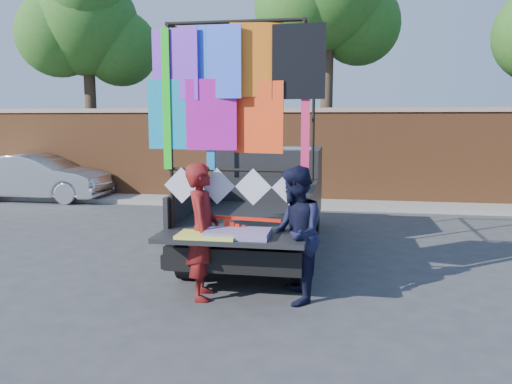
% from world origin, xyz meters
% --- Properties ---
extents(ground, '(90.00, 90.00, 0.00)m').
position_xyz_m(ground, '(0.00, 0.00, 0.00)').
color(ground, '#38383A').
rests_on(ground, ground).
extents(brick_wall, '(30.00, 0.45, 2.61)m').
position_xyz_m(brick_wall, '(0.00, 7.00, 1.33)').
color(brick_wall, brown).
rests_on(brick_wall, ground).
extents(curb, '(30.00, 1.20, 0.12)m').
position_xyz_m(curb, '(0.00, 6.30, 0.06)').
color(curb, gray).
rests_on(curb, ground).
extents(tree_left, '(4.20, 3.30, 7.05)m').
position_xyz_m(tree_left, '(-6.48, 8.12, 5.12)').
color(tree_left, '#38281C').
rests_on(tree_left, ground).
extents(pickup_truck, '(2.22, 5.58, 3.51)m').
position_xyz_m(pickup_truck, '(0.14, 2.07, 0.88)').
color(pickup_truck, black).
rests_on(pickup_truck, ground).
extents(sedan, '(4.03, 1.44, 1.32)m').
position_xyz_m(sedan, '(-7.04, 6.00, 0.66)').
color(sedan, '#B7B9BE').
rests_on(sedan, ground).
extents(woman, '(0.53, 0.71, 1.76)m').
position_xyz_m(woman, '(-0.26, -0.85, 0.88)').
color(woman, maroon).
rests_on(woman, ground).
extents(man, '(0.80, 0.95, 1.73)m').
position_xyz_m(man, '(0.93, -0.79, 0.87)').
color(man, black).
rests_on(man, ground).
extents(streamer_bundle, '(0.87, 0.17, 0.61)m').
position_xyz_m(streamer_bundle, '(0.24, -0.83, 0.88)').
color(streamer_bundle, red).
rests_on(streamer_bundle, ground).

